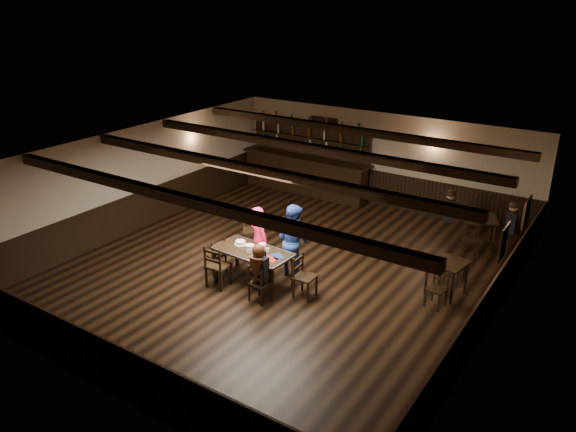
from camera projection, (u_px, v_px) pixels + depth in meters
The scene contains 25 objects.
ground at pixel (285, 269), 12.68m from camera, with size 10.00×10.00×0.00m, color black.
room_shell at pixel (286, 196), 12.05m from camera, with size 9.02×10.02×2.71m.
dining_table at pixel (253, 254), 11.86m from camera, with size 1.75×0.95×0.75m.
chair_near_left at pixel (216, 264), 11.69m from camera, with size 0.47×0.45×0.96m.
chair_near_right at pixel (258, 281), 11.17m from camera, with size 0.39×0.38×0.80m.
chair_end_left at pixel (217, 252), 12.37m from camera, with size 0.46×0.48×0.83m.
chair_end_right at pixel (302, 273), 11.39m from camera, with size 0.41×0.43×0.90m.
chair_far_pushed at pixel (253, 225), 13.50m from camera, with size 0.65×0.65×1.02m.
woman_pink at pixel (259, 239), 12.34m from camera, with size 0.56×0.37×1.53m, color #D71A56.
man_blue at pixel (293, 240), 12.16m from camera, with size 0.80×0.62×1.64m, color navy.
seated_person at pixel (259, 264), 11.07m from camera, with size 0.34×0.51×0.82m.
cake at pixel (240, 243), 12.11m from camera, with size 0.26×0.26×0.09m.
plate_stack_a at pixel (250, 248), 11.74m from camera, with size 0.18×0.18×0.16m, color white.
plate_stack_b at pixel (262, 248), 11.75m from camera, with size 0.16×0.16×0.18m, color white.
tea_light at pixel (256, 248), 11.89m from camera, with size 0.06×0.06×0.06m.
salt_shaker at pixel (261, 254), 11.56m from camera, with size 0.04×0.04×0.10m, color silver.
pepper_shaker at pixel (265, 254), 11.56m from camera, with size 0.04×0.04×0.09m, color #A5A8AD.
drink_glass at pixel (268, 250), 11.74m from camera, with size 0.06×0.06×0.10m, color silver.
menu_red at pixel (269, 259), 11.47m from camera, with size 0.34×0.24×0.00m, color maroon.
menu_blue at pixel (277, 256), 11.58m from camera, with size 0.30×0.21×0.00m, color navy.
bar_counter at pixel (307, 169), 17.25m from camera, with size 4.24×0.70×2.20m.
back_table_a at pixel (448, 266), 11.41m from camera, with size 0.82×0.82×0.75m.
back_table_b at pixel (480, 222), 13.58m from camera, with size 0.99×0.99×0.75m.
bg_patron_left at pixel (450, 205), 14.02m from camera, with size 0.33×0.43×0.79m.
bg_patron_right at pixel (512, 217), 13.29m from camera, with size 0.26×0.39×0.78m.
Camera 1 is at (6.30, -9.39, 5.87)m, focal length 35.00 mm.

